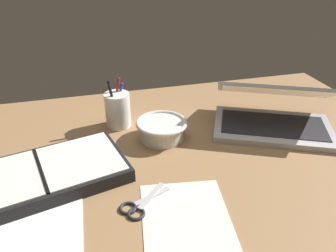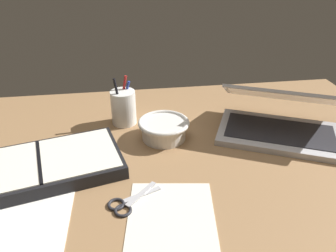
# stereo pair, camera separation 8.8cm
# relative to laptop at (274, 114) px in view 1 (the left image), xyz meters

# --- Properties ---
(desk_top) EXTENTS (1.40, 1.00, 0.02)m
(desk_top) POSITION_rel_laptop_xyz_m (-0.31, -0.11, -0.05)
(desk_top) COLOR #936D47
(desk_top) RESTS_ON ground
(laptop) EXTENTS (0.42, 0.37, 0.16)m
(laptop) POSITION_rel_laptop_xyz_m (0.00, 0.00, 0.00)
(laptop) COLOR #B7B7BC
(laptop) RESTS_ON desk_top
(bowl) EXTENTS (0.15, 0.15, 0.06)m
(bowl) POSITION_rel_laptop_xyz_m (-0.34, 0.02, -0.01)
(bowl) COLOR silver
(bowl) RESTS_ON desk_top
(pen_cup) EXTENTS (0.08, 0.08, 0.16)m
(pen_cup) POSITION_rel_laptop_xyz_m (-0.46, 0.13, 0.01)
(pen_cup) COLOR white
(pen_cup) RESTS_ON desk_top
(planner) EXTENTS (0.43, 0.30, 0.04)m
(planner) POSITION_rel_laptop_xyz_m (-0.67, -0.10, -0.03)
(planner) COLOR black
(planner) RESTS_ON desk_top
(scissors) EXTENTS (0.12, 0.10, 0.01)m
(scissors) POSITION_rel_laptop_xyz_m (-0.47, -0.24, -0.04)
(scissors) COLOR #B7B7BC
(scissors) RESTS_ON desk_top
(paper_sheet_front) EXTENTS (0.22, 0.30, 0.00)m
(paper_sheet_front) POSITION_rel_laptop_xyz_m (-0.38, -0.32, -0.04)
(paper_sheet_front) COLOR silver
(paper_sheet_front) RESTS_ON desk_top
(paper_sheet_beside_planner) EXTENTS (0.19, 0.25, 0.00)m
(paper_sheet_beside_planner) POSITION_rel_laptop_xyz_m (-0.67, -0.25, -0.04)
(paper_sheet_beside_planner) COLOR white
(paper_sheet_beside_planner) RESTS_ON desk_top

